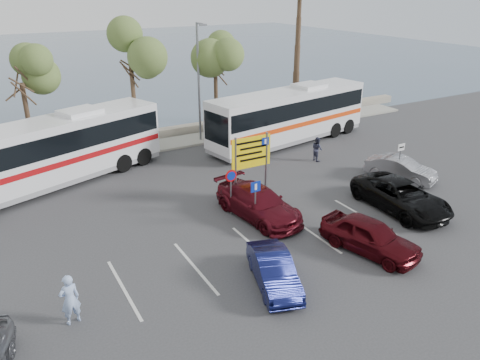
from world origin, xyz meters
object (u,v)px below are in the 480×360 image
street_lamp_right (199,77)px  coach_bus_left (54,153)px  coach_bus_right (289,117)px  car_maroon (258,203)px  direction_sign (251,157)px  pedestrian_far (317,149)px  pedestrian_near (70,300)px  car_red (370,236)px  suv_black (401,196)px  car_silver_b (400,169)px  car_blue (274,270)px

street_lamp_right → coach_bus_left: size_ratio=0.62×
coach_bus_right → car_maroon: size_ratio=2.54×
direction_sign → pedestrian_far: direction_sign is taller
direction_sign → pedestrian_far: size_ratio=2.32×
pedestrian_near → pedestrian_far: (16.80, 8.39, -0.15)m
direction_sign → pedestrian_near: 11.37m
direction_sign → car_red: size_ratio=0.83×
street_lamp_right → car_red: street_lamp_right is taller
car_maroon → car_red: 5.55m
coach_bus_left → car_red: coach_bus_left is taller
direction_sign → coach_bus_right: 10.22m
coach_bus_left → car_red: (10.09, -14.00, -1.10)m
direction_sign → pedestrian_near: bearing=-152.5°
car_maroon → suv_black: bearing=-30.4°
street_lamp_right → pedestrian_far: 9.41m
car_red → pedestrian_far: size_ratio=2.78×
car_silver_b → pedestrian_far: bearing=92.6°
street_lamp_right → direction_sign: 10.73m
direction_sign → car_blue: 7.56m
car_blue → pedestrian_far: size_ratio=2.41×
coach_bus_left → coach_bus_right: 15.61m
coach_bus_left → street_lamp_right: bearing=16.4°
suv_black → pedestrian_near: pedestrian_near is taller
car_maroon → car_red: (2.40, -5.00, -0.01)m
car_silver_b → pedestrian_near: pedestrian_near is taller
car_blue → car_maroon: (2.40, 5.00, 0.13)m
car_red → pedestrian_far: bearing=49.0°
direction_sign → pedestrian_far: bearing=25.1°
coach_bus_left → car_blue: 15.01m
coach_bus_right → pedestrian_far: (-0.52, -3.91, -1.06)m
car_blue → car_red: bearing=17.7°
car_blue → car_silver_b: size_ratio=0.94×
car_silver_b → car_maroon: bearing=158.4°
car_maroon → pedestrian_far: bearing=26.1°
coach_bus_left → coach_bus_right: size_ratio=0.99×
car_maroon → car_blue: bearing=-123.0°
street_lamp_right → coach_bus_right: 6.81m
car_blue → car_red: size_ratio=0.87×
street_lamp_right → coach_bus_left: street_lamp_right is taller
suv_black → pedestrian_near: (-16.00, -0.69, 0.18)m
car_red → coach_bus_right: bearing=54.0°
direction_sign → car_silver_b: direction_sign is taller
car_blue → pedestrian_far: pedestrian_far is taller
pedestrian_near → direction_sign: bearing=-163.3°
direction_sign → car_red: direction_sign is taller
direction_sign → pedestrian_far: (6.80, 3.19, -1.65)m
street_lamp_right → direction_sign: street_lamp_right is taller
car_silver_b → suv_black: bearing=-158.5°
coach_bus_left → car_silver_b: size_ratio=3.24×
car_maroon → car_red: size_ratio=1.18×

